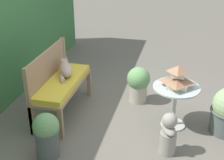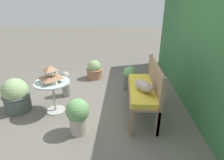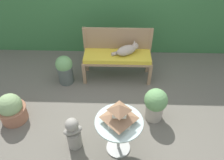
% 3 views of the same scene
% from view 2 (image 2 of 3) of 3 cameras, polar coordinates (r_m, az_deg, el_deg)
% --- Properties ---
extents(ground, '(30.00, 30.00, 0.00)m').
position_cam_2_polar(ground, '(3.56, -6.87, -9.24)').
color(ground, '#666056').
extents(garden_bench, '(1.31, 0.47, 0.55)m').
position_cam_2_polar(garden_bench, '(3.23, 9.68, -3.46)').
color(garden_bench, '#937556').
rests_on(garden_bench, ground).
extents(bench_backrest, '(1.31, 0.06, 0.98)m').
position_cam_2_polar(bench_backrest, '(3.17, 13.85, 0.29)').
color(bench_backrest, '#937556').
rests_on(bench_backrest, ground).
extents(cat, '(0.52, 0.35, 0.23)m').
position_cam_2_polar(cat, '(3.00, 10.42, -1.91)').
color(cat, '#A89989').
rests_on(cat, garden_bench).
extents(patio_table, '(0.64, 0.64, 0.62)m').
position_cam_2_polar(patio_table, '(3.42, -18.77, -2.58)').
color(patio_table, '#B7B7B2').
rests_on(patio_table, ground).
extents(pagoda_birdhouse, '(0.37, 0.37, 0.31)m').
position_cam_2_polar(pagoda_birdhouse, '(3.32, -19.35, 1.57)').
color(pagoda_birdhouse, silver).
rests_on(pagoda_birdhouse, patio_table).
extents(garden_bust, '(0.30, 0.24, 0.57)m').
position_cam_2_polar(garden_bust, '(4.04, -14.69, -1.34)').
color(garden_bust, gray).
rests_on(garden_bust, ground).
extents(potted_plant_path_edge, '(0.51, 0.51, 0.66)m').
position_cam_2_polar(potted_plant_path_edge, '(3.81, -28.82, -4.48)').
color(potted_plant_path_edge, '#4C5651').
rests_on(potted_plant_path_edge, ground).
extents(potted_plant_bench_left, '(0.32, 0.32, 0.59)m').
position_cam_2_polar(potted_plant_bench_left, '(4.19, 5.84, 0.85)').
color(potted_plant_bench_left, '#4C5651').
rests_on(potted_plant_bench_left, ground).
extents(potted_plant_hedge_corner, '(0.37, 0.37, 0.59)m').
position_cam_2_polar(potted_plant_hedge_corner, '(2.84, -11.02, -11.13)').
color(potted_plant_hedge_corner, '#ADA393').
rests_on(potted_plant_hedge_corner, ground).
extents(potted_plant_patio_mid, '(0.46, 0.46, 0.52)m').
position_cam_2_polar(potted_plant_patio_mid, '(4.91, -5.78, 3.27)').
color(potted_plant_patio_mid, '#9E664C').
rests_on(potted_plant_patio_mid, ground).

